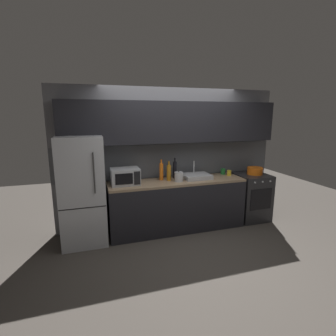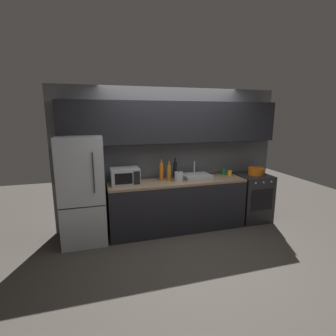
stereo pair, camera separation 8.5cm
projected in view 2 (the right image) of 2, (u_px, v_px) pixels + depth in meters
ground_plane at (196, 254)px, 3.79m from camera, size 10.00×10.00×0.00m
back_wall at (172, 142)px, 4.59m from camera, size 4.14×0.44×2.50m
counter_run at (177, 205)px, 4.54m from camera, size 2.40×0.60×0.90m
refrigerator at (82, 190)px, 4.02m from camera, size 0.68×0.69×1.72m
oven_range at (252, 197)px, 4.96m from camera, size 0.60×0.62×0.90m
microwave at (125, 176)px, 4.19m from camera, size 0.46×0.35×0.27m
sink_basin at (197, 176)px, 4.57m from camera, size 0.48×0.38×0.30m
kettle at (179, 177)px, 4.36m from camera, size 0.18×0.15×0.19m
wine_bottle_amber at (169, 173)px, 4.42m from camera, size 0.08×0.08×0.34m
wine_bottle_orange at (161, 171)px, 4.46m from camera, size 0.07×0.07×0.37m
wine_bottle_dark at (175, 170)px, 4.58m from camera, size 0.07×0.07×0.37m
mug_green at (224, 172)px, 4.89m from camera, size 0.09×0.09×0.11m
mug_yellow at (230, 173)px, 4.78m from camera, size 0.08×0.08×0.10m
cooking_pot at (256, 171)px, 4.87m from camera, size 0.30×0.30×0.13m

